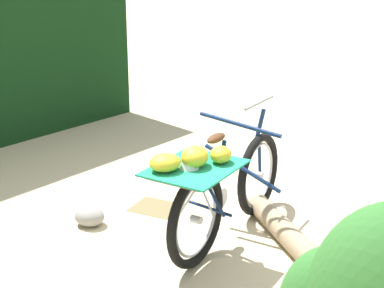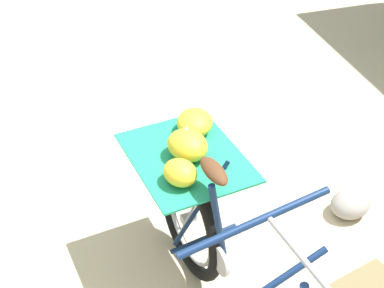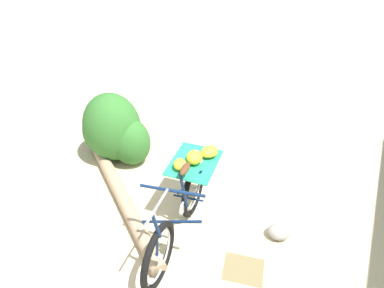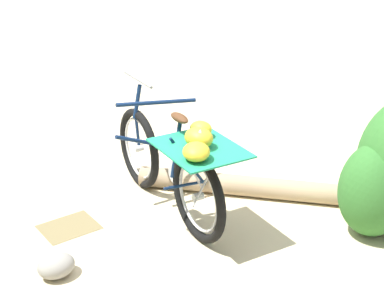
% 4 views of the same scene
% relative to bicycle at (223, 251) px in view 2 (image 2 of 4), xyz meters
% --- Properties ---
extents(bicycle, '(0.74, 1.80, 1.03)m').
position_rel_bicycle_xyz_m(bicycle, '(0.00, 0.00, 0.00)').
color(bicycle, black).
rests_on(bicycle, ground_plane).
extents(path_stone, '(0.27, 0.22, 0.17)m').
position_rel_bicycle_xyz_m(path_stone, '(-1.13, -0.20, -0.40)').
color(path_stone, gray).
rests_on(path_stone, ground_plane).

